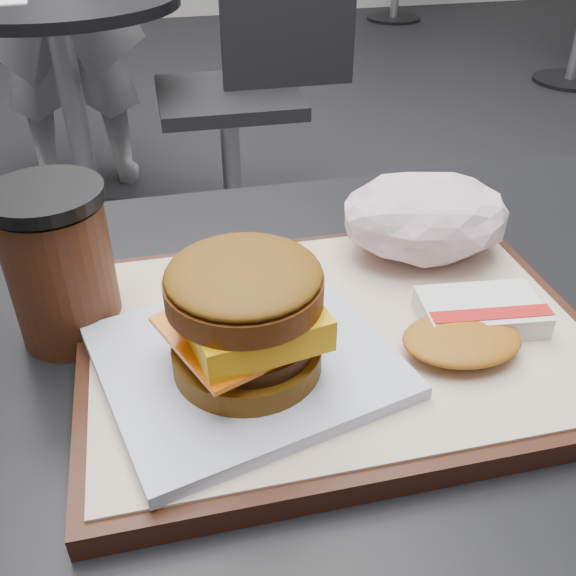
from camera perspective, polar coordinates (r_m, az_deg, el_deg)
The scene contains 9 objects.
customer_table at distance 0.63m, azimuth 6.00°, elevation -18.25°, with size 0.80×0.60×0.77m.
serving_tray at distance 0.49m, azimuth 4.26°, elevation -4.51°, with size 0.38×0.28×0.02m.
breakfast_sandwich at distance 0.42m, azimuth -3.75°, elevation -3.54°, with size 0.23×0.21×0.09m.
hash_brown at distance 0.49m, azimuth 16.06°, elevation -3.08°, with size 0.12×0.10×0.02m.
crumpled_wrapper at distance 0.57m, azimuth 12.18°, elevation 6.21°, with size 0.15×0.12×0.07m, color silver, non-canonical shape.
coffee_cup at distance 0.51m, azimuth -19.59°, elevation 1.83°, with size 0.08×0.08×0.12m.
neighbor_table at distance 2.09m, azimuth -19.11°, elevation 17.93°, with size 0.70×0.70×0.75m.
napkin at distance 2.00m, azimuth -23.95°, elevation 22.30°, with size 0.12×0.12×0.00m, color white.
neighbor_chair at distance 2.04m, azimuth -3.48°, elevation 18.08°, with size 0.60×0.43×0.88m.
Camera 1 is at (-0.15, -0.36, 1.09)m, focal length 40.00 mm.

